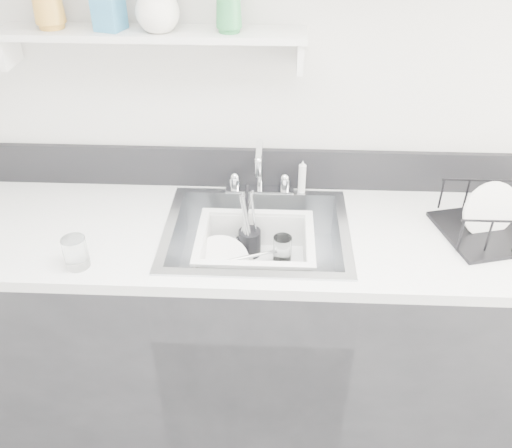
{
  "coord_description": "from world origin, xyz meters",
  "views": [
    {
      "loc": [
        0.07,
        -0.34,
        2.0
      ],
      "look_at": [
        0.0,
        1.14,
        0.98
      ],
      "focal_mm": 38.0,
      "sensor_mm": 36.0,
      "label": 1
    }
  ],
  "objects_px": {
    "counter_run": "(257,325)",
    "sink": "(257,251)",
    "wash_tub": "(255,254)",
    "dish_rack": "(504,215)"
  },
  "relations": [
    {
      "from": "sink",
      "to": "wash_tub",
      "type": "xyz_separation_m",
      "value": [
        -0.0,
        -0.02,
        0.0
      ]
    },
    {
      "from": "counter_run",
      "to": "sink",
      "type": "xyz_separation_m",
      "value": [
        0.0,
        0.0,
        0.37
      ]
    },
    {
      "from": "dish_rack",
      "to": "wash_tub",
      "type": "bearing_deg",
      "value": 168.65
    },
    {
      "from": "counter_run",
      "to": "wash_tub",
      "type": "xyz_separation_m",
      "value": [
        -0.0,
        -0.02,
        0.37
      ]
    },
    {
      "from": "counter_run",
      "to": "dish_rack",
      "type": "relative_size",
      "value": 8.1
    },
    {
      "from": "counter_run",
      "to": "sink",
      "type": "bearing_deg",
      "value": 0.0
    },
    {
      "from": "counter_run",
      "to": "dish_rack",
      "type": "height_order",
      "value": "dish_rack"
    },
    {
      "from": "dish_rack",
      "to": "sink",
      "type": "bearing_deg",
      "value": 167.38
    },
    {
      "from": "dish_rack",
      "to": "counter_run",
      "type": "bearing_deg",
      "value": 167.38
    },
    {
      "from": "sink",
      "to": "wash_tub",
      "type": "relative_size",
      "value": 1.58
    }
  ]
}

